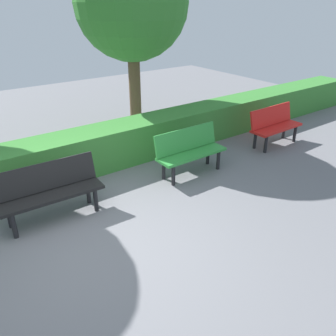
{
  "coord_description": "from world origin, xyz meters",
  "views": [
    {
      "loc": [
        1.47,
        3.66,
        3.06
      ],
      "look_at": [
        -1.55,
        -0.45,
        0.55
      ],
      "focal_mm": 37.13,
      "sensor_mm": 36.0,
      "label": 1
    }
  ],
  "objects": [
    {
      "name": "bench_black",
      "position": [
        0.22,
        -1.03,
        0.48
      ],
      "size": [
        1.54,
        0.52,
        0.86
      ],
      "rotation": [
        0.0,
        0.0,
        -0.03
      ],
      "color": "black",
      "rests_on": "ground_plane"
    },
    {
      "name": "bench_red",
      "position": [
        -4.91,
        -0.95,
        0.48
      ],
      "size": [
        1.36,
        0.49,
        0.86
      ],
      "rotation": [
        0.0,
        0.0,
        0.02
      ],
      "color": "red",
      "rests_on": "ground_plane"
    },
    {
      "name": "bench_green",
      "position": [
        -2.43,
        -0.95,
        0.48
      ],
      "size": [
        1.4,
        0.46,
        0.86
      ],
      "rotation": [
        0.0,
        0.0,
        0.0
      ],
      "color": "#2D8C38",
      "rests_on": "ground_plane"
    },
    {
      "name": "tree_near",
      "position": [
        -2.9,
        -3.65,
        2.95
      ],
      "size": [
        2.56,
        2.56,
        4.25
      ],
      "color": "brown",
      "rests_on": "ground_plane"
    },
    {
      "name": "ground_plane",
      "position": [
        0.0,
        0.0,
        0.0
      ],
      "size": [
        20.22,
        20.22,
        0.0
      ],
      "primitive_type": "plane",
      "color": "slate"
    },
    {
      "name": "hedge_row",
      "position": [
        -1.16,
        -2.2,
        0.39
      ],
      "size": [
        16.22,
        0.78,
        0.78
      ],
      "primitive_type": "cube",
      "color": "#387F33",
      "rests_on": "ground_plane"
    }
  ]
}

